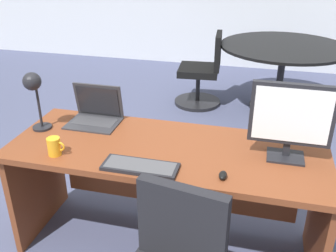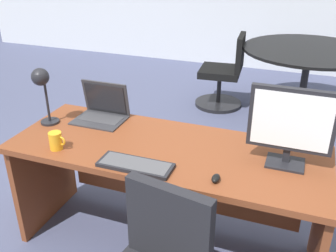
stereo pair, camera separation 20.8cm
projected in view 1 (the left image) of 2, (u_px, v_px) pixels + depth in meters
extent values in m
plane|color=#474C6B|center=(204.00, 141.00, 3.86)|extent=(12.00, 12.00, 0.00)
cube|color=brown|center=(167.00, 150.00, 2.24)|extent=(1.85, 0.70, 0.04)
cube|color=brown|center=(38.00, 181.00, 2.60)|extent=(0.04, 0.62, 0.70)
cube|color=brown|center=(319.00, 225.00, 2.20)|extent=(0.04, 0.62, 0.70)
cube|color=brown|center=(176.00, 174.00, 2.61)|extent=(1.62, 0.02, 0.49)
cube|color=black|center=(285.00, 156.00, 2.12)|extent=(0.20, 0.16, 0.01)
cube|color=black|center=(286.00, 148.00, 2.11)|extent=(0.04, 0.02, 0.08)
cube|color=black|center=(292.00, 114.00, 2.01)|extent=(0.43, 0.04, 0.34)
cube|color=white|center=(292.00, 116.00, 1.99)|extent=(0.39, 0.00, 0.30)
cube|color=#2D2D33|center=(94.00, 123.00, 2.50)|extent=(0.33, 0.25, 0.01)
cube|color=#38383D|center=(95.00, 121.00, 2.52)|extent=(0.28, 0.14, 0.00)
cube|color=#2D2D33|center=(99.00, 100.00, 2.54)|extent=(0.33, 0.05, 0.24)
cube|color=black|center=(98.00, 101.00, 2.53)|extent=(0.29, 0.04, 0.20)
cube|color=black|center=(140.00, 167.00, 2.02)|extent=(0.40, 0.15, 0.02)
cube|color=#47474C|center=(140.00, 165.00, 2.01)|extent=(0.37, 0.13, 0.00)
ellipsoid|color=black|center=(223.00, 175.00, 1.93)|extent=(0.04, 0.07, 0.03)
cylinder|color=black|center=(42.00, 127.00, 2.45)|extent=(0.12, 0.12, 0.01)
cylinder|color=black|center=(39.00, 107.00, 2.38)|extent=(0.02, 0.02, 0.27)
sphere|color=black|center=(32.00, 81.00, 2.28)|extent=(0.11, 0.11, 0.11)
cylinder|color=orange|center=(54.00, 146.00, 2.13)|extent=(0.07, 0.07, 0.10)
torus|color=orange|center=(60.00, 146.00, 2.12)|extent=(0.06, 0.01, 0.06)
cube|color=black|center=(182.00, 225.00, 1.78)|extent=(0.44, 0.14, 0.43)
cylinder|color=black|center=(276.00, 107.00, 4.60)|extent=(0.64, 0.64, 0.04)
cylinder|color=black|center=(280.00, 77.00, 4.44)|extent=(0.08, 0.08, 0.70)
cylinder|color=black|center=(284.00, 46.00, 4.28)|extent=(1.42, 1.42, 0.03)
cylinder|color=black|center=(197.00, 102.00, 4.74)|extent=(0.56, 0.56, 0.04)
cylinder|color=black|center=(198.00, 87.00, 4.65)|extent=(0.05, 0.05, 0.35)
cube|color=black|center=(198.00, 70.00, 4.56)|extent=(0.50, 0.50, 0.08)
cube|color=black|center=(218.00, 51.00, 4.42)|extent=(0.10, 0.44, 0.40)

